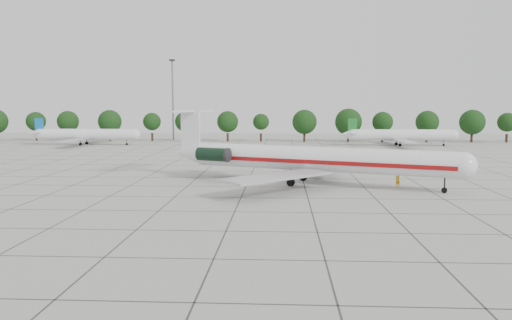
% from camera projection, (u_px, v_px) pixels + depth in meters
% --- Properties ---
extents(ground, '(260.00, 260.00, 0.00)m').
position_uv_depth(ground, '(246.00, 187.00, 67.61)').
color(ground, '#A8A7A1').
rests_on(ground, ground).
extents(apron_joints, '(170.00, 170.00, 0.02)m').
position_uv_depth(apron_joints, '(252.00, 172.00, 82.50)').
color(apron_joints, '#383838').
rests_on(apron_joints, ground).
extents(main_airliner, '(42.54, 32.23, 10.30)m').
position_uv_depth(main_airliner, '(302.00, 158.00, 70.02)').
color(main_airliner, silver).
rests_on(main_airliner, ground).
extents(ground_crew, '(0.82, 0.68, 1.93)m').
position_uv_depth(ground_crew, '(398.00, 180.00, 67.41)').
color(ground_crew, '#EDA50D').
rests_on(ground_crew, ground).
extents(bg_airliner_b, '(28.24, 27.20, 7.40)m').
position_uv_depth(bg_airliner_b, '(86.00, 135.00, 138.34)').
color(bg_airliner_b, silver).
rests_on(bg_airliner_b, ground).
extents(bg_airliner_d, '(28.24, 27.20, 7.40)m').
position_uv_depth(bg_airliner_d, '(401.00, 135.00, 135.45)').
color(bg_airliner_d, silver).
rests_on(bg_airliner_d, ground).
extents(tree_line, '(249.86, 8.44, 10.22)m').
position_uv_depth(tree_line, '(228.00, 122.00, 151.93)').
color(tree_line, '#332114').
rests_on(tree_line, ground).
extents(floodlight_mast, '(1.60, 1.60, 25.45)m').
position_uv_depth(floodlight_mast, '(173.00, 95.00, 158.92)').
color(floodlight_mast, slate).
rests_on(floodlight_mast, ground).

